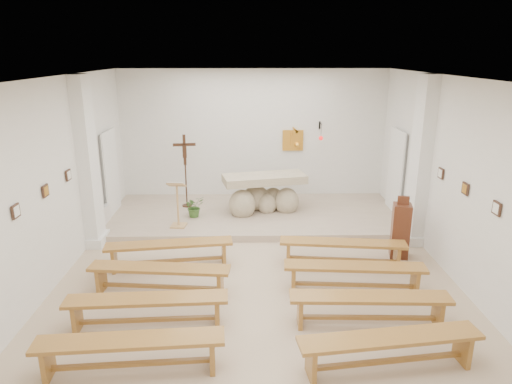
{
  "coord_description": "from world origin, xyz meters",
  "views": [
    {
      "loc": [
        -0.15,
        -7.0,
        3.89
      ],
      "look_at": [
        0.01,
        1.6,
        1.25
      ],
      "focal_mm": 32.0,
      "sensor_mm": 36.0,
      "label": 1
    }
  ],
  "objects_px": {
    "donation_pedestal": "(400,230)",
    "bench_right_third": "(369,303)",
    "bench_left_second": "(160,273)",
    "bench_left_fourth": "(130,347)",
    "bench_left_front": "(169,249)",
    "bench_right_second": "(354,272)",
    "bench_left_third": "(147,305)",
    "lectern": "(177,204)",
    "bench_right_front": "(342,247)",
    "altar": "(263,196)",
    "crucifix_stand": "(185,166)",
    "bench_right_fourth": "(390,344)"
  },
  "relations": [
    {
      "from": "bench_left_front",
      "to": "bench_right_front",
      "type": "distance_m",
      "value": 3.25
    },
    {
      "from": "crucifix_stand",
      "to": "bench_left_third",
      "type": "height_order",
      "value": "crucifix_stand"
    },
    {
      "from": "bench_left_front",
      "to": "bench_right_second",
      "type": "relative_size",
      "value": 1.0
    },
    {
      "from": "bench_left_third",
      "to": "crucifix_stand",
      "type": "bearing_deg",
      "value": 87.96
    },
    {
      "from": "bench_right_second",
      "to": "bench_right_fourth",
      "type": "relative_size",
      "value": 1.0
    },
    {
      "from": "donation_pedestal",
      "to": "bench_right_third",
      "type": "distance_m",
      "value": 2.67
    },
    {
      "from": "lectern",
      "to": "donation_pedestal",
      "type": "bearing_deg",
      "value": -10.59
    },
    {
      "from": "lectern",
      "to": "bench_right_third",
      "type": "height_order",
      "value": "lectern"
    },
    {
      "from": "bench_left_front",
      "to": "bench_left_fourth",
      "type": "relative_size",
      "value": 1.0
    },
    {
      "from": "lectern",
      "to": "bench_left_front",
      "type": "xyz_separation_m",
      "value": [
        0.08,
        -1.71,
        -0.31
      ]
    },
    {
      "from": "crucifix_stand",
      "to": "bench_left_fourth",
      "type": "bearing_deg",
      "value": -96.16
    },
    {
      "from": "bench_right_fourth",
      "to": "crucifix_stand",
      "type": "bearing_deg",
      "value": 111.14
    },
    {
      "from": "altar",
      "to": "bench_right_third",
      "type": "bearing_deg",
      "value": -85.82
    },
    {
      "from": "donation_pedestal",
      "to": "bench_left_second",
      "type": "xyz_separation_m",
      "value": [
        -4.46,
        -1.38,
        -0.18
      ]
    },
    {
      "from": "bench_left_third",
      "to": "bench_left_second",
      "type": "bearing_deg",
      "value": 87.14
    },
    {
      "from": "bench_right_third",
      "to": "bench_left_fourth",
      "type": "relative_size",
      "value": 1.0
    },
    {
      "from": "bench_left_third",
      "to": "bench_right_fourth",
      "type": "relative_size",
      "value": 0.99
    },
    {
      "from": "lectern",
      "to": "bench_left_third",
      "type": "distance_m",
      "value": 3.71
    },
    {
      "from": "crucifix_stand",
      "to": "bench_left_third",
      "type": "relative_size",
      "value": 0.77
    },
    {
      "from": "lectern",
      "to": "bench_right_fourth",
      "type": "bearing_deg",
      "value": -48.93
    },
    {
      "from": "donation_pedestal",
      "to": "bench_right_third",
      "type": "bearing_deg",
      "value": -105.07
    },
    {
      "from": "bench_right_third",
      "to": "bench_right_front",
      "type": "bearing_deg",
      "value": 91.99
    },
    {
      "from": "bench_right_second",
      "to": "lectern",
      "type": "bearing_deg",
      "value": 145.2
    },
    {
      "from": "bench_left_third",
      "to": "bench_right_fourth",
      "type": "bearing_deg",
      "value": -19.85
    },
    {
      "from": "altar",
      "to": "lectern",
      "type": "relative_size",
      "value": 1.93
    },
    {
      "from": "bench_right_third",
      "to": "lectern",
      "type": "bearing_deg",
      "value": 134.03
    },
    {
      "from": "donation_pedestal",
      "to": "altar",
      "type": "bearing_deg",
      "value": 150.32
    },
    {
      "from": "bench_right_second",
      "to": "bench_left_front",
      "type": "bearing_deg",
      "value": 167.26
    },
    {
      "from": "donation_pedestal",
      "to": "bench_right_second",
      "type": "relative_size",
      "value": 0.53
    },
    {
      "from": "bench_right_fourth",
      "to": "donation_pedestal",
      "type": "bearing_deg",
      "value": 62.85
    },
    {
      "from": "altar",
      "to": "bench_right_fourth",
      "type": "bearing_deg",
      "value": -88.61
    },
    {
      "from": "crucifix_stand",
      "to": "donation_pedestal",
      "type": "xyz_separation_m",
      "value": [
        4.53,
        -2.74,
        -0.65
      ]
    },
    {
      "from": "bench_left_front",
      "to": "donation_pedestal",
      "type": "bearing_deg",
      "value": -2.38
    },
    {
      "from": "bench_left_third",
      "to": "bench_right_third",
      "type": "xyz_separation_m",
      "value": [
        3.25,
        0.0,
        0.0
      ]
    },
    {
      "from": "lectern",
      "to": "bench_right_front",
      "type": "xyz_separation_m",
      "value": [
        3.34,
        -1.71,
        -0.31
      ]
    },
    {
      "from": "bench_right_second",
      "to": "bench_right_fourth",
      "type": "height_order",
      "value": "same"
    },
    {
      "from": "lectern",
      "to": "bench_right_front",
      "type": "height_order",
      "value": "lectern"
    },
    {
      "from": "bench_right_front",
      "to": "bench_left_second",
      "type": "xyz_separation_m",
      "value": [
        -3.25,
        -0.99,
        0.0
      ]
    },
    {
      "from": "bench_left_second",
      "to": "bench_left_fourth",
      "type": "xyz_separation_m",
      "value": [
        0.0,
        -1.99,
        0.0
      ]
    },
    {
      "from": "bench_left_front",
      "to": "bench_left_third",
      "type": "relative_size",
      "value": 1.01
    },
    {
      "from": "donation_pedestal",
      "to": "bench_left_front",
      "type": "xyz_separation_m",
      "value": [
        -4.46,
        -0.39,
        -0.18
      ]
    },
    {
      "from": "bench_left_third",
      "to": "bench_right_third",
      "type": "distance_m",
      "value": 3.25
    },
    {
      "from": "bench_right_fourth",
      "to": "lectern",
      "type": "bearing_deg",
      "value": 117.98
    },
    {
      "from": "donation_pedestal",
      "to": "bench_left_second",
      "type": "distance_m",
      "value": 4.67
    },
    {
      "from": "altar",
      "to": "bench_right_second",
      "type": "distance_m",
      "value": 3.96
    },
    {
      "from": "bench_right_front",
      "to": "bench_right_third",
      "type": "xyz_separation_m",
      "value": [
        0.0,
        -1.99,
        0.0
      ]
    },
    {
      "from": "crucifix_stand",
      "to": "bench_right_fourth",
      "type": "xyz_separation_m",
      "value": [
        3.32,
        -6.11,
        -0.83
      ]
    },
    {
      "from": "bench_right_second",
      "to": "bench_left_fourth",
      "type": "height_order",
      "value": "same"
    },
    {
      "from": "bench_right_second",
      "to": "bench_right_third",
      "type": "bearing_deg",
      "value": -85.75
    },
    {
      "from": "altar",
      "to": "lectern",
      "type": "bearing_deg",
      "value": -165.38
    }
  ]
}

